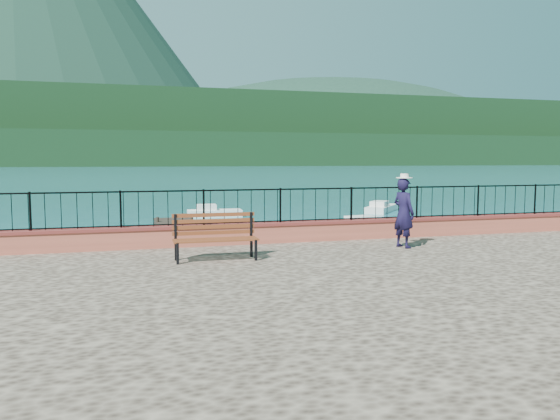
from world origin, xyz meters
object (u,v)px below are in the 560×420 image
park_bench (216,247)px  boat_0 (43,264)px  boat_2 (370,223)px  boat_4 (215,210)px  boat_5 (382,206)px  person (404,213)px  boat_1 (273,236)px

park_bench → boat_0: park_bench is taller
boat_0 → boat_2: same height
boat_4 → boat_5: 11.59m
park_bench → person: 5.25m
park_bench → boat_4: size_ratio=0.59×
boat_0 → boat_2: size_ratio=1.00×
boat_2 → boat_1: bearing=-163.0°
person → boat_1: 8.95m
park_bench → boat_2: 15.68m
boat_0 → boat_2: bearing=15.3°
boat_4 → boat_5: (11.59, -0.02, 0.00)m
boat_0 → boat_2: (14.28, 7.04, 0.00)m
boat_4 → boat_1: bearing=-85.1°
boat_4 → park_bench: bearing=-96.5°
boat_2 → boat_4: same height
boat_0 → boat_4: (7.93, 16.13, 0.00)m
boat_0 → boat_4: bearing=52.9°
park_bench → person: size_ratio=1.06×
boat_1 → boat_2: size_ratio=1.16×
boat_0 → park_bench: bearing=-60.0°
boat_0 → boat_1: size_ratio=0.86×
boat_2 → park_bench: bearing=-139.2°
boat_4 → boat_5: bearing=2.6°
person → boat_2: (4.62, 11.74, -1.74)m
park_bench → boat_1: (3.92, 9.13, -1.12)m
boat_0 → boat_2: 15.92m
boat_4 → boat_5: size_ratio=0.81×
boat_0 → boat_5: same height
boat_5 → boat_4: bearing=131.0°
person → boat_2: 12.74m
boat_1 → boat_0: bearing=-115.7°
boat_0 → boat_1: 9.28m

